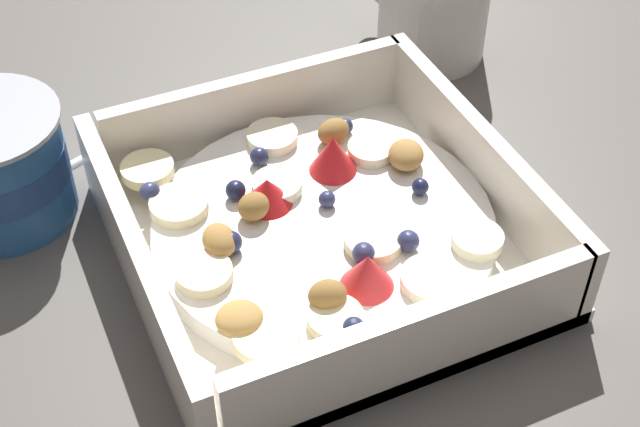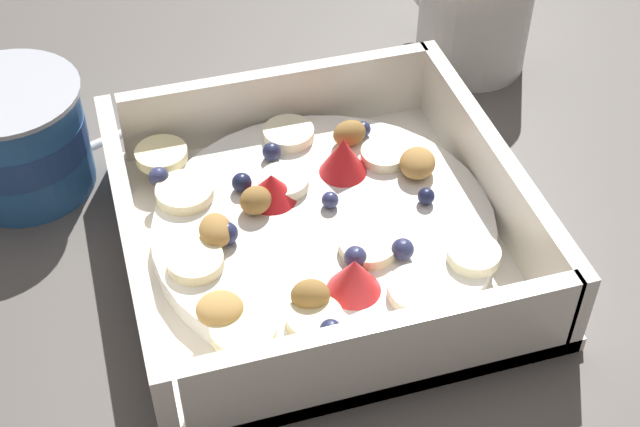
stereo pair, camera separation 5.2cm
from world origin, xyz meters
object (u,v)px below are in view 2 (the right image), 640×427
object	(u,v)px
spoon	(185,102)
yogurt_cup	(17,138)
fruit_bowl	(319,229)
coffee_mug	(473,7)

from	to	relation	value
spoon	yogurt_cup	bearing A→B (deg)	114.94
yogurt_cup	fruit_bowl	bearing A→B (deg)	-124.52
fruit_bowl	yogurt_cup	bearing A→B (deg)	55.48
fruit_bowl	yogurt_cup	world-z (taller)	yogurt_cup
yogurt_cup	coffee_mug	distance (m)	0.33
fruit_bowl	spoon	world-z (taller)	fruit_bowl
fruit_bowl	yogurt_cup	distance (m)	0.19
fruit_bowl	coffee_mug	bearing A→B (deg)	-45.48
spoon	fruit_bowl	bearing A→B (deg)	-162.69
spoon	yogurt_cup	world-z (taller)	yogurt_cup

